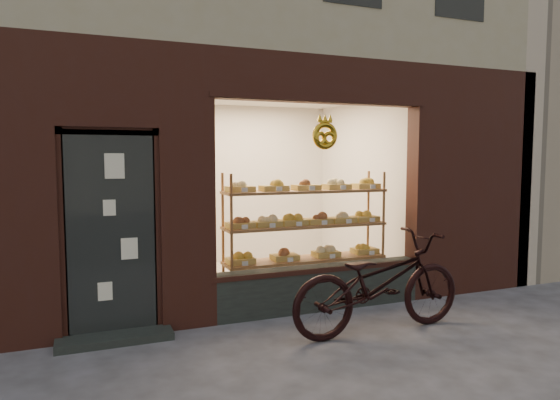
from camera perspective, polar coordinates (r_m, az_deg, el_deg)
name	(u,v)px	position (r m, az deg, el deg)	size (l,w,h in m)	color
ground	(386,388)	(4.47, 11.97, -20.25)	(90.00, 90.00, 0.00)	#434343
display_shelf	(306,234)	(6.58, 2.97, -3.88)	(2.20, 0.45, 1.70)	brown
bicycle	(379,283)	(5.56, 11.24, -9.27)	(0.72, 2.07, 1.09)	black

